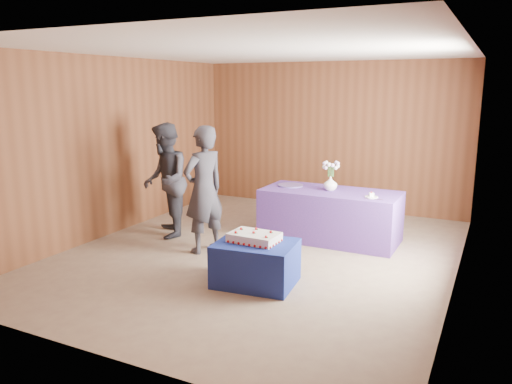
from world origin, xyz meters
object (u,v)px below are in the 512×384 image
Objects in this scene: guest_left at (204,190)px; vase at (330,183)px; cake_table at (256,263)px; guest_right at (165,180)px; serving_table at (330,215)px; sheet_cake at (254,237)px.

vase is at bearing 153.99° from guest_left.
cake_table is 4.33× the size of vase.
cake_table is 0.52× the size of guest_right.
guest_left is at bearing -136.74° from vase.
cake_table is at bearing -96.41° from serving_table.
vase is at bearing 126.00° from serving_table.
vase is 1.89m from guest_left.
serving_table is 2.01m from sheet_cake.
cake_table is 0.51× the size of guest_left.
guest_right is at bearing -157.84° from vase.
serving_table is 1.16× the size of guest_right.
vase is at bearing 75.34° from guest_right.
sheet_cake is 2.32m from guest_right.
guest_left reaches higher than cake_table.
serving_table is 1.96m from guest_left.
serving_table is 0.48m from vase.
serving_table is 3.36× the size of sheet_cake.
vase is at bearing 77.56° from cake_table.
cake_table is 1.51× the size of sheet_cake.
sheet_cake is 2.04m from vase.
cake_table is at bearing 78.13° from guest_left.
serving_table is at bearing 153.24° from guest_left.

